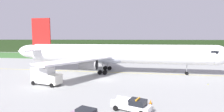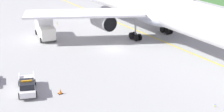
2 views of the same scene
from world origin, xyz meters
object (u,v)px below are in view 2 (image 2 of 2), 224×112
catering_truck (45,27)px  ops_pickup_truck (27,86)px  apron_cone (60,91)px  airliner (163,10)px

catering_truck → ops_pickup_truck: bearing=-30.1°
ops_pickup_truck → apron_cone: bearing=50.5°
ops_pickup_truck → catering_truck: (-19.03, 11.05, 1.04)m
airliner → apron_cone: 25.91m
ops_pickup_truck → catering_truck: catering_truck is taller
airliner → catering_truck: 20.72m
airliner → ops_pickup_truck: bearing=-76.9°
airliner → apron_cone: (8.90, -23.80, -5.04)m
airliner → catering_truck: airliner is taller
catering_truck → apron_cone: (21.66, -7.85, -1.61)m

